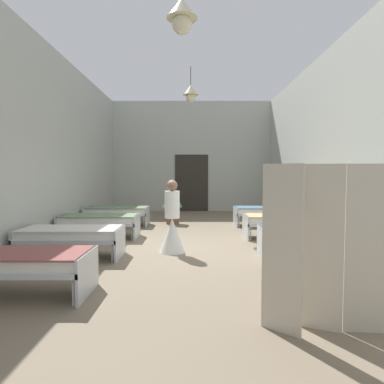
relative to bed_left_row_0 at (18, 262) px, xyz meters
The scene contains 13 objects.
ground_plane 3.69m from the bed_left_row_0, 51.28° to the left, with size 7.27×14.04×0.10m, color #7A6B56.
room_shell 5.22m from the bed_left_row_0, 62.00° to the left, with size 7.07×13.64×4.65m.
bed_left_row_0 is the anchor object (origin of this frame).
bed_right_row_0 4.57m from the bed_left_row_0, ahead, with size 1.90×0.84×0.57m.
bed_left_row_1 1.90m from the bed_left_row_0, 90.00° to the left, with size 1.90×0.84×0.57m.
bed_right_row_1 4.95m from the bed_left_row_0, 22.58° to the left, with size 1.90×0.84×0.57m.
bed_left_row_2 3.80m from the bed_left_row_0, 90.00° to the left, with size 1.90×0.84×0.57m.
bed_right_row_2 5.94m from the bed_left_row_0, 39.75° to the left, with size 1.90×0.84×0.57m.
bed_left_row_3 5.70m from the bed_left_row_0, 90.00° to the left, with size 1.90×0.84×0.57m.
bed_right_row_3 7.31m from the bed_left_row_0, 51.28° to the left, with size 1.90×0.84×0.57m.
nurse_near_aisle 3.01m from the bed_left_row_0, 50.77° to the left, with size 0.52×0.52×1.49m.
potted_plant 6.26m from the bed_left_row_0, 74.40° to the left, with size 0.64×0.64×1.14m.
privacy_screen 3.77m from the bed_left_row_0, 15.04° to the right, with size 1.22×0.30×1.70m.
Camera 1 is at (0.02, -7.02, 1.60)m, focal length 30.22 mm.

